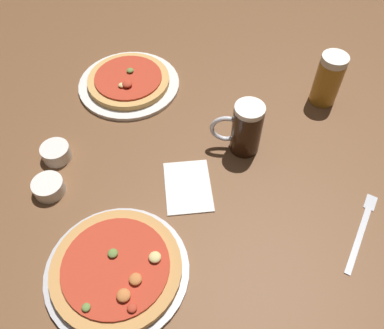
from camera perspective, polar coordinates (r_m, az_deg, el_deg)
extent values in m
cube|color=brown|center=(1.07, 0.00, -1.15)|extent=(2.40, 2.40, 0.03)
cylinder|color=#B2B2B7|center=(0.92, -10.46, -14.57)|extent=(0.31, 0.31, 0.01)
cylinder|color=tan|center=(0.91, -10.60, -14.19)|extent=(0.28, 0.28, 0.02)
cylinder|color=#B73823|center=(0.90, -10.72, -13.88)|extent=(0.23, 0.23, 0.01)
ellipsoid|color=olive|center=(0.87, -14.68, -18.87)|extent=(0.02, 0.02, 0.01)
ellipsoid|color=#B73823|center=(0.85, -8.42, -19.33)|extent=(0.02, 0.02, 0.01)
ellipsoid|color=olive|center=(0.90, -11.09, -12.16)|extent=(0.02, 0.02, 0.01)
ellipsoid|color=#DBC67A|center=(0.88, -5.25, -12.86)|extent=(0.03, 0.03, 0.01)
ellipsoid|color=#C67038|center=(0.87, -7.96, -15.68)|extent=(0.03, 0.03, 0.01)
ellipsoid|color=#C67038|center=(0.86, -9.61, -17.69)|extent=(0.03, 0.03, 0.01)
cylinder|color=silver|center=(1.29, -8.82, 11.09)|extent=(0.31, 0.31, 0.01)
cylinder|color=tan|center=(1.28, -8.91, 11.60)|extent=(0.25, 0.25, 0.02)
cylinder|color=#B73823|center=(1.27, -8.98, 12.01)|extent=(0.20, 0.20, 0.01)
ellipsoid|color=#DBC67A|center=(1.23, -9.86, 10.95)|extent=(0.02, 0.02, 0.01)
ellipsoid|color=#B73823|center=(1.23, -9.13, 11.11)|extent=(0.03, 0.03, 0.02)
ellipsoid|color=olive|center=(1.28, -8.70, 12.95)|extent=(0.02, 0.02, 0.01)
cylinder|color=#B27A23|center=(1.25, 18.51, 10.95)|extent=(0.08, 0.08, 0.14)
cylinder|color=white|center=(1.20, 19.48, 13.75)|extent=(0.07, 0.07, 0.02)
torus|color=silver|center=(1.28, 18.33, 12.41)|extent=(0.03, 0.09, 0.09)
cylinder|color=black|center=(1.06, 7.68, 4.79)|extent=(0.08, 0.08, 0.14)
cylinder|color=white|center=(1.00, 8.14, 7.70)|extent=(0.08, 0.08, 0.01)
torus|color=silver|center=(1.06, 4.91, 5.01)|extent=(0.09, 0.03, 0.09)
cylinder|color=silver|center=(1.06, -19.54, -3.01)|extent=(0.08, 0.08, 0.04)
cylinder|color=silver|center=(1.12, -18.61, 1.60)|extent=(0.08, 0.08, 0.04)
cube|color=white|center=(1.02, -0.58, -3.06)|extent=(0.17, 0.19, 0.01)
cube|color=silver|center=(1.02, 22.43, -9.60)|extent=(0.05, 0.19, 0.01)
cube|color=silver|center=(1.08, 23.85, -4.87)|extent=(0.03, 0.05, 0.00)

